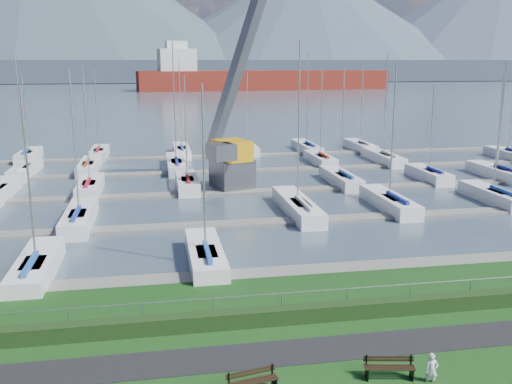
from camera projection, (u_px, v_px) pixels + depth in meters
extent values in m
cube|color=black|center=(323.00, 349.00, 22.45)|extent=(160.00, 2.00, 0.04)
cube|color=#425260|center=(165.00, 86.00, 274.88)|extent=(800.00, 540.00, 0.20)
cube|color=#1A3212|center=(306.00, 313.00, 24.87)|extent=(80.00, 0.70, 0.70)
cylinder|color=gray|center=(304.00, 292.00, 25.07)|extent=(80.00, 0.04, 0.04)
cube|color=#3D4859|center=(162.00, 70.00, 340.61)|extent=(900.00, 80.00, 12.00)
cone|color=#425161|center=(307.00, 19.00, 428.14)|extent=(300.00, 300.00, 85.00)
cone|color=#475268|center=(505.00, 13.00, 465.29)|extent=(320.00, 320.00, 100.00)
cube|color=slate|center=(275.00, 273.00, 31.14)|extent=(90.00, 1.60, 0.25)
cube|color=gray|center=(246.00, 224.00, 40.73)|extent=(90.00, 1.60, 0.25)
cube|color=gray|center=(228.00, 193.00, 50.33)|extent=(90.00, 1.60, 0.25)
cube|color=slate|center=(216.00, 172.00, 59.92)|extent=(90.00, 1.60, 0.25)
cube|color=slate|center=(207.00, 157.00, 69.52)|extent=(90.00, 1.60, 0.25)
cube|color=black|center=(229.00, 378.00, 19.24)|extent=(0.06, 0.06, 0.40)
cube|color=black|center=(274.00, 382.00, 19.75)|extent=(0.14, 0.40, 0.45)
cube|color=black|center=(272.00, 369.00, 19.81)|extent=(0.06, 0.06, 0.40)
cube|color=black|center=(254.00, 384.00, 19.27)|extent=(1.78, 0.46, 0.04)
cube|color=black|center=(253.00, 381.00, 19.41)|extent=(1.78, 0.46, 0.04)
cube|color=black|center=(251.00, 379.00, 19.54)|extent=(1.78, 0.46, 0.04)
cube|color=black|center=(251.00, 374.00, 19.55)|extent=(1.77, 0.40, 0.08)
cube|color=black|center=(251.00, 371.00, 19.52)|extent=(1.77, 0.40, 0.08)
cube|color=black|center=(367.00, 373.00, 20.35)|extent=(0.13, 0.40, 0.45)
cube|color=black|center=(366.00, 360.00, 20.43)|extent=(0.06, 0.06, 0.40)
cube|color=black|center=(412.00, 373.00, 20.33)|extent=(0.13, 0.40, 0.45)
cube|color=black|center=(411.00, 360.00, 20.42)|extent=(0.06, 0.06, 0.40)
cube|color=black|center=(390.00, 370.00, 20.14)|extent=(1.79, 0.43, 0.04)
cube|color=black|center=(390.00, 367.00, 20.29)|extent=(1.79, 0.43, 0.04)
cube|color=black|center=(389.00, 365.00, 20.44)|extent=(1.79, 0.43, 0.04)
cube|color=black|center=(389.00, 360.00, 20.45)|extent=(1.78, 0.37, 0.08)
cube|color=black|center=(389.00, 357.00, 20.42)|extent=(1.78, 0.37, 0.08)
imported|color=silver|center=(432.00, 366.00, 20.05)|extent=(0.50, 0.38, 1.24)
cube|color=#56575D|center=(232.00, 173.00, 51.70)|extent=(4.09, 4.09, 2.60)
cube|color=orange|center=(232.00, 150.00, 51.23)|extent=(3.60, 4.08, 1.80)
cube|color=slate|center=(243.00, 48.00, 53.85)|extent=(6.44, 10.23, 19.89)
cube|color=#56595E|center=(221.00, 152.00, 49.06)|extent=(2.63, 2.75, 1.40)
cube|color=maroon|center=(265.00, 83.00, 236.41)|extent=(105.14, 27.17, 10.00)
cube|color=silver|center=(177.00, 64.00, 225.39)|extent=(15.19, 15.19, 12.00)
cube|color=silver|center=(176.00, 46.00, 223.83)|extent=(8.68, 8.68, 4.00)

